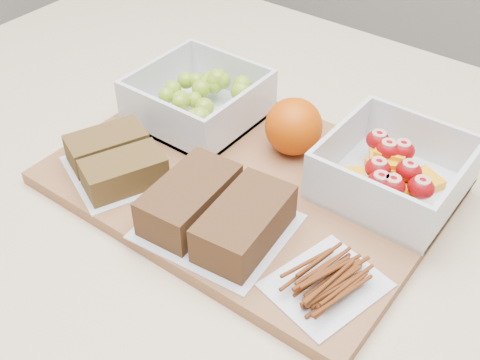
{
  "coord_description": "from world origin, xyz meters",
  "views": [
    {
      "loc": [
        0.29,
        -0.4,
        1.35
      ],
      "look_at": [
        -0.02,
        -0.0,
        0.93
      ],
      "focal_mm": 45.0,
      "sensor_mm": 36.0,
      "label": 1
    }
  ],
  "objects": [
    {
      "name": "grape_container",
      "position": [
        -0.14,
        0.08,
        0.94
      ],
      "size": [
        0.14,
        0.14,
        0.06
      ],
      "color": "silver",
      "rests_on": "cutting_board"
    },
    {
      "name": "sandwich_bag_center",
      "position": [
        0.0,
        -0.07,
        0.94
      ],
      "size": [
        0.15,
        0.14,
        0.04
      ],
      "color": "silver",
      "rests_on": "cutting_board"
    },
    {
      "name": "orange",
      "position": [
        -0.01,
        0.09,
        0.95
      ],
      "size": [
        0.07,
        0.07,
        0.07
      ],
      "primitive_type": "sphere",
      "color": "#C34704",
      "rests_on": "cutting_board"
    },
    {
      "name": "fruit_container",
      "position": [
        0.12,
        0.1,
        0.94
      ],
      "size": [
        0.14,
        0.14,
        0.06
      ],
      "color": "silver",
      "rests_on": "cutting_board"
    },
    {
      "name": "sandwich_bag_left",
      "position": [
        -0.14,
        -0.06,
        0.93
      ],
      "size": [
        0.15,
        0.14,
        0.04
      ],
      "color": "silver",
      "rests_on": "cutting_board"
    },
    {
      "name": "cutting_board",
      "position": [
        -0.02,
        0.02,
        0.91
      ],
      "size": [
        0.42,
        0.3,
        0.02
      ],
      "primitive_type": "cube",
      "rotation": [
        0.0,
        0.0,
        0.01
      ],
      "color": "#905F3B",
      "rests_on": "counter"
    },
    {
      "name": "pretzel_bag",
      "position": [
        0.13,
        -0.06,
        0.93
      ],
      "size": [
        0.11,
        0.12,
        0.02
      ],
      "color": "silver",
      "rests_on": "cutting_board"
    }
  ]
}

